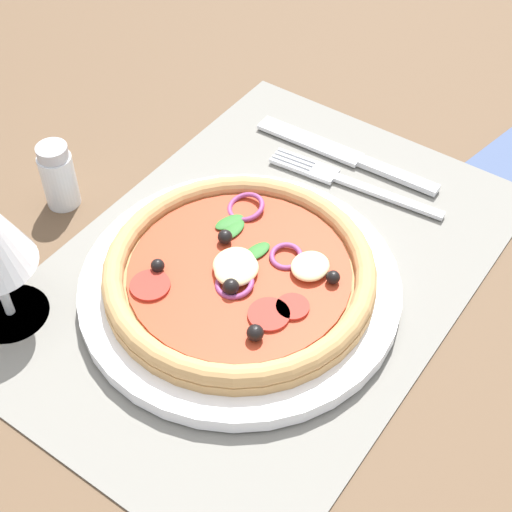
% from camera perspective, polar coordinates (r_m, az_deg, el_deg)
% --- Properties ---
extents(ground_plane, '(1.90, 1.40, 0.02)m').
position_cam_1_polar(ground_plane, '(0.69, 0.49, -1.75)').
color(ground_plane, brown).
extents(placemat, '(0.47, 0.33, 0.00)m').
position_cam_1_polar(placemat, '(0.68, 0.50, -0.97)').
color(placemat, slate).
rests_on(placemat, ground_plane).
extents(plate, '(0.27, 0.27, 0.01)m').
position_cam_1_polar(plate, '(0.65, -1.28, -2.22)').
color(plate, white).
rests_on(plate, placemat).
extents(pizza, '(0.23, 0.23, 0.03)m').
position_cam_1_polar(pizza, '(0.64, -1.27, -1.19)').
color(pizza, tan).
rests_on(pizza, plate).
extents(fork, '(0.03, 0.18, 0.00)m').
position_cam_1_polar(fork, '(0.76, 6.65, 5.55)').
color(fork, silver).
rests_on(fork, placemat).
extents(knife, '(0.02, 0.20, 0.01)m').
position_cam_1_polar(knife, '(0.79, 6.51, 7.49)').
color(knife, silver).
rests_on(knife, placemat).
extents(pepper_shaker, '(0.03, 0.03, 0.07)m').
position_cam_1_polar(pepper_shaker, '(0.74, -14.45, 5.75)').
color(pepper_shaker, silver).
rests_on(pepper_shaker, ground_plane).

